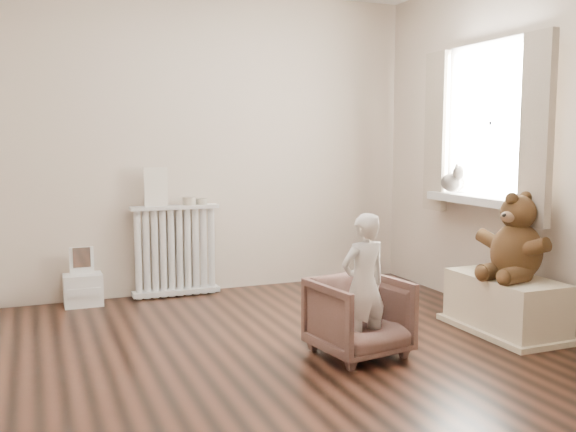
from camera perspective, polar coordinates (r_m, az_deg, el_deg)
name	(u,v)px	position (r m, az deg, el deg)	size (l,w,h in m)	color
floor	(293,350)	(4.16, 0.41, -11.80)	(3.60, 3.60, 0.01)	black
back_wall	(214,143)	(5.65, -6.59, 6.49)	(3.60, 0.02, 2.60)	beige
front_wall	(487,147)	(2.38, 17.28, 5.87)	(3.60, 0.02, 2.60)	beige
right_wall	(525,143)	(4.92, 20.33, 6.07)	(0.02, 3.60, 2.60)	beige
window	(493,123)	(5.12, 17.79, 7.86)	(0.03, 0.90, 1.10)	white
window_sill	(481,200)	(5.08, 16.77, 1.36)	(0.22, 1.10, 0.06)	silver
curtain_left	(537,130)	(4.62, 21.25, 7.13)	(0.06, 0.26, 1.30)	#B7A891
curtain_right	(436,132)	(5.51, 13.06, 7.29)	(0.06, 0.26, 1.30)	#B7A891
radiator	(176,251)	(5.52, -9.97, -3.07)	(0.74, 0.14, 0.78)	silver
paper_doll	(156,187)	(5.42, -11.66, 2.56)	(0.19, 0.02, 0.32)	beige
tin_a	(189,201)	(5.49, -8.77, 1.34)	(0.11, 0.11, 0.07)	#A59E8C
tin_b	(202,201)	(5.52, -7.68, 1.29)	(0.09, 0.09, 0.05)	#A59E8C
toy_vanity	(82,272)	(5.41, -17.80, -4.74)	(0.30, 0.21, 0.47)	silver
armchair	(359,317)	(4.02, 6.35, -8.91)	(0.52, 0.53, 0.48)	brown
child	(364,285)	(3.92, 6.74, -6.07)	(0.32, 0.21, 0.87)	silver
toy_bench	(505,303)	(4.73, 18.76, -7.35)	(0.44, 0.82, 0.39)	beige
teddy_bear	(517,238)	(4.59, 19.70, -1.82)	(0.47, 0.37, 0.58)	#311E0E
plush_cat	(453,180)	(5.34, 14.42, 3.08)	(0.17, 0.27, 0.23)	#69615A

